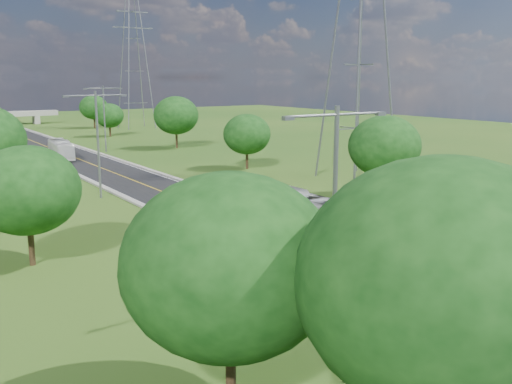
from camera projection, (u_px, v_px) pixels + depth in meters
ground at (108, 171)px, 69.51m from camera, size 260.00×260.00×0.00m
road at (93, 165)px, 74.40m from camera, size 8.00×150.00×0.06m
curb_left at (59, 167)px, 72.07m from camera, size 0.50×150.00×0.22m
curb_right at (124, 161)px, 76.69m from camera, size 0.50×150.00×0.22m
speed_limit_sign at (240, 181)px, 54.06m from camera, size 0.55×0.09×2.40m
streetlight_near_left at (335, 195)px, 25.92m from camera, size 5.90×0.25×10.00m
streetlight_mid_left at (98, 135)px, 52.84m from camera, size 5.90×0.25×10.00m
streetlight_far_right at (104, 113)px, 86.28m from camera, size 5.90×0.25×10.00m
power_tower_near at (360, 51)px, 62.38m from camera, size 9.00×6.40×28.00m
power_tower_far at (134, 64)px, 125.74m from camera, size 9.00×6.40×28.00m
tree_la at (230, 265)px, 18.44m from camera, size 7.14×7.14×8.30m
tree_lb at (27, 190)px, 33.79m from camera, size 6.30×6.30×7.33m
tree_lf at (444, 283)px, 15.05m from camera, size 7.98×7.98×9.28m
tree_rb at (384, 146)px, 52.75m from camera, size 6.72×6.72×7.82m
tree_rc at (247, 134)px, 70.28m from camera, size 5.88×5.88×6.84m
tree_rd at (176, 115)px, 90.76m from camera, size 7.14×7.14×8.30m
tree_re at (109, 116)px, 109.23m from camera, size 5.46×5.46×6.35m
tree_rf at (94, 107)px, 127.32m from camera, size 6.30×6.30×7.33m
bus_outbound at (293, 211)px, 41.62m from camera, size 3.06×11.17×3.08m
bus_inbound at (61, 150)px, 79.08m from camera, size 3.32×9.72×2.65m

